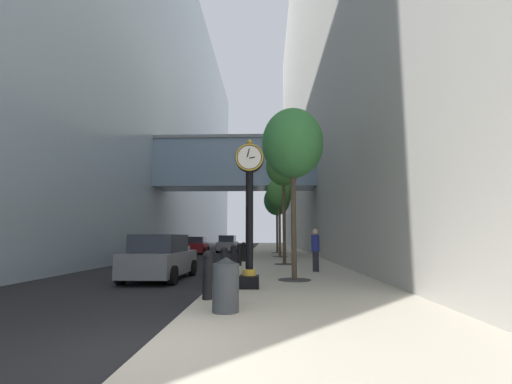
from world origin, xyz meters
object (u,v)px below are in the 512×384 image
Objects in this scene: bollard_fifth at (244,251)px; car_red_mid at (196,245)px; car_white_near at (169,250)px; car_silver_trailing at (228,244)px; bollard_nearest at (208,274)px; street_tree_mid_far at (279,194)px; bollard_fourth at (239,254)px; bollard_third at (233,258)px; trash_bin at (226,284)px; bollard_second at (224,263)px; street_tree_near at (293,144)px; pedestrian_walking at (315,249)px; street_tree_far at (277,201)px; street_clock at (249,205)px; car_grey_far at (161,258)px; street_tree_mid_near at (284,167)px.

car_red_mid reaches higher than bollard_fifth.
car_silver_trailing is (1.85, 15.04, 0.05)m from car_white_near.
bollard_nearest is 17.64m from street_tree_mid_far.
bollard_nearest is 1.00× the size of bollard_fourth.
bollard_third is 7.63m from trash_bin.
car_white_near reaches higher than bollard_second.
street_tree_near is 1.38× the size of car_silver_trailing.
trash_bin is 8.43m from pedestrian_walking.
bollard_nearest is 0.28× the size of car_red_mid.
street_tree_far is at bearing 93.74° from pedestrian_walking.
pedestrian_walking is (2.54, 4.79, -1.43)m from street_clock.
bollard_fourth is 15.75m from car_red_mid.
car_silver_trailing is (-2.67, 15.33, 0.09)m from bollard_fifth.
car_silver_trailing is at bearing 96.36° from trash_bin.
trash_bin is at bearing -93.93° from street_tree_far.
street_clock reaches higher than bollard_fifth.
pedestrian_walking is 6.27m from car_grey_far.
car_red_mid is at bearing 105.15° from street_clock.
bollard_second is 9.40m from bollard_fifth.
bollard_fourth is 5.67m from car_white_near.
car_red_mid is (-5.20, 21.14, 0.04)m from bollard_second.
car_red_mid is (-7.51, 0.56, -4.10)m from street_tree_far.
street_tree_mid_near is 16.47m from car_red_mid.
street_clock reaches higher than bollard_nearest.
street_tree_mid_near is (1.42, 8.55, 2.83)m from street_clock.
trash_bin is (0.59, -10.75, -0.05)m from bollard_fourth.
bollard_nearest is 0.20× the size of street_tree_mid_far.
street_tree_near is 1.44× the size of car_white_near.
street_tree_mid_far reaches higher than bollard_nearest.
street_tree_far reaches higher than car_grey_far.
street_tree_far is at bearing 90.00° from street_tree_mid_near.
bollard_fourth is at bearing 90.00° from bollard_second.
bollard_second is at bearing -134.83° from pedestrian_walking.
street_tree_mid_near is (2.31, 10.35, 4.61)m from bollard_nearest.
bollard_nearest is 24.82m from car_red_mid.
bollard_nearest is 1.00× the size of bollard_second.
car_silver_trailing reaches higher than car_grey_far.
street_clock is 0.73× the size of street_tree_near.
pedestrian_walking is at bearing 5.21° from bollard_third.
street_tree_mid_near is at bearing 77.43° from bollard_nearest.
car_red_mid is (-8.63, 17.69, -0.32)m from pedestrian_walking.
bollard_fourth is (0.00, 9.40, 0.00)m from bollard_nearest.
bollard_fourth is at bearing -70.73° from car_red_mid.
car_silver_trailing is at bearing 98.22° from bollard_fourth.
bollard_fourth is at bearing 93.13° from trash_bin.
street_tree_near is at bearing -90.00° from street_tree_mid_far.
street_tree_near is at bearing 52.75° from street_clock.
car_silver_trailing is at bearing 105.97° from pedestrian_walking.
street_tree_mid_far is at bearing 82.28° from bollard_nearest.
car_white_near is (-4.52, 6.57, 0.04)m from bollard_third.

